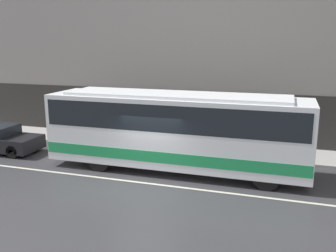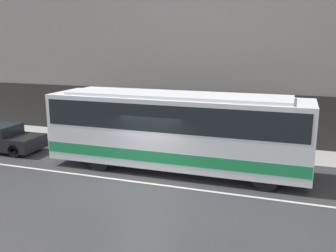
% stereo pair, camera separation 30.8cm
% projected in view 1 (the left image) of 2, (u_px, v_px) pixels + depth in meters
% --- Properties ---
extents(ground_plane, '(60.00, 60.00, 0.00)m').
position_uv_depth(ground_plane, '(146.00, 183.00, 14.47)').
color(ground_plane, '#38383A').
extents(sidewalk, '(60.00, 2.60, 0.13)m').
position_uv_depth(sidewalk, '(183.00, 146.00, 19.37)').
color(sidewalk, '#A09E99').
rests_on(sidewalk, ground_plane).
extents(building_facade, '(60.00, 0.35, 12.06)m').
position_uv_depth(building_facade, '(191.00, 32.00, 19.45)').
color(building_facade, gray).
rests_on(building_facade, ground_plane).
extents(lane_stripe, '(54.00, 0.14, 0.01)m').
position_uv_depth(lane_stripe, '(146.00, 183.00, 14.46)').
color(lane_stripe, beige).
rests_on(lane_stripe, ground_plane).
extents(transit_bus, '(10.85, 2.55, 3.28)m').
position_uv_depth(transit_bus, '(176.00, 128.00, 15.58)').
color(transit_bus, white).
rests_on(transit_bus, ground_plane).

